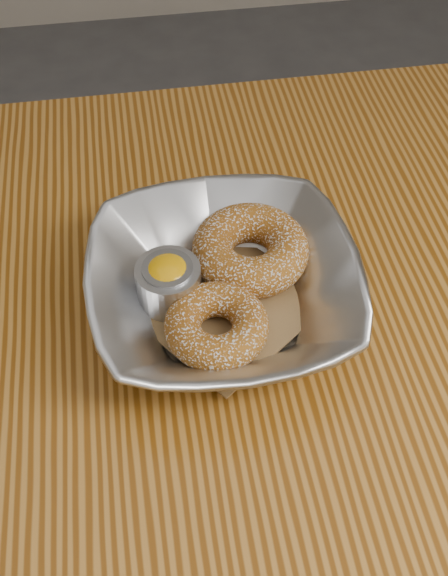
{
  "coord_description": "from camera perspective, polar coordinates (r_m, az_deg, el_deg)",
  "views": [
    {
      "loc": [
        -0.13,
        -0.35,
        1.25
      ],
      "look_at": [
        -0.07,
        0.04,
        0.78
      ],
      "focal_mm": 42.0,
      "sensor_mm": 36.0,
      "label": 1
    }
  ],
  "objects": [
    {
      "name": "parchment",
      "position": [
        0.62,
        0.0,
        -1.23
      ],
      "size": [
        0.2,
        0.2,
        0.0
      ],
      "primitive_type": "cube",
      "rotation": [
        0.0,
        0.0,
        0.65
      ],
      "color": "olive",
      "rests_on": "table"
    },
    {
      "name": "ramekin",
      "position": [
        0.61,
        -4.71,
        0.55
      ],
      "size": [
        0.06,
        0.06,
        0.05
      ],
      "color": "#B3B6BB",
      "rests_on": "table"
    },
    {
      "name": "donut_back",
      "position": [
        0.64,
        2.24,
        3.28
      ],
      "size": [
        0.14,
        0.14,
        0.04
      ],
      "primitive_type": "torus",
      "rotation": [
        0.0,
        0.0,
        -0.26
      ],
      "color": "#925216",
      "rests_on": "parchment"
    },
    {
      "name": "donut_front",
      "position": [
        0.59,
        -0.63,
        -3.21
      ],
      "size": [
        0.1,
        0.1,
        0.03
      ],
      "primitive_type": "torus",
      "rotation": [
        0.0,
        0.0,
        -0.11
      ],
      "color": "#925216",
      "rests_on": "parchment"
    },
    {
      "name": "serving_bowl",
      "position": [
        0.61,
        0.0,
        0.0
      ],
      "size": [
        0.24,
        0.24,
        0.06
      ],
      "primitive_type": "imported",
      "color": "#B3B6BB",
      "rests_on": "table"
    },
    {
      "name": "table",
      "position": [
        0.7,
        5.87,
        -8.33
      ],
      "size": [
        1.2,
        0.8,
        0.75
      ],
      "color": "#8F571C",
      "rests_on": "ground_plane"
    }
  ]
}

